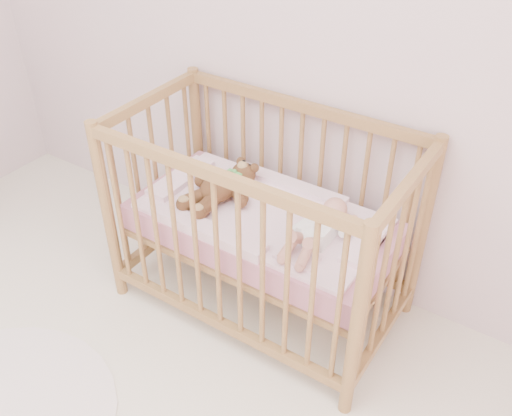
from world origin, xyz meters
The scene contains 6 objects.
wall_back centered at (0.00, 2.00, 1.35)m, with size 4.00×0.02×2.70m, color beige.
crib centered at (0.13, 1.60, 0.50)m, with size 1.36×0.76×1.00m, color #A57E46, non-canonical shape.
mattress centered at (0.13, 1.60, 0.49)m, with size 1.22×0.62×0.13m, color #C47A91.
blanket centered at (0.13, 1.60, 0.56)m, with size 1.10×0.58×0.06m, color #FAACCB, non-canonical shape.
baby centered at (0.44, 1.58, 0.64)m, with size 0.24×0.50×0.12m, color white, non-canonical shape.
teddy_bear centered at (-0.09, 1.58, 0.65)m, with size 0.34×0.48×0.13m, color brown, non-canonical shape.
Camera 1 is at (1.27, -0.19, 2.12)m, focal length 40.00 mm.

